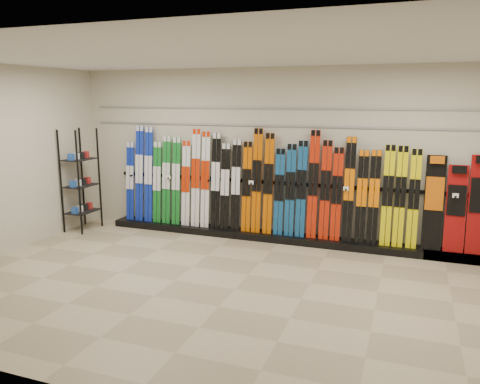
% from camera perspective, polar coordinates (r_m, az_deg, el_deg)
% --- Properties ---
extents(floor, '(8.00, 8.00, 0.00)m').
position_cam_1_polar(floor, '(6.29, -0.63, -11.78)').
color(floor, tan).
rests_on(floor, ground).
extents(back_wall, '(8.00, 0.00, 8.00)m').
position_cam_1_polar(back_wall, '(8.22, 5.54, 4.54)').
color(back_wall, beige).
rests_on(back_wall, floor).
extents(ceiling, '(8.00, 8.00, 0.00)m').
position_cam_1_polar(ceiling, '(5.80, -0.70, 16.59)').
color(ceiling, silver).
rests_on(ceiling, back_wall).
extents(ski_rack_base, '(8.00, 0.40, 0.12)m').
position_cam_1_polar(ski_rack_base, '(8.26, 6.48, -5.68)').
color(ski_rack_base, black).
rests_on(ski_rack_base, floor).
extents(skis, '(5.38, 0.18, 1.84)m').
position_cam_1_polar(skis, '(8.25, 1.94, 0.75)').
color(skis, '#0F26A2').
rests_on(skis, ski_rack_base).
extents(accessory_rack, '(0.40, 0.60, 1.92)m').
position_cam_1_polar(accessory_rack, '(9.30, -18.86, 1.39)').
color(accessory_rack, black).
rests_on(accessory_rack, floor).
extents(slatwall_rail_0, '(7.60, 0.02, 0.03)m').
position_cam_1_polar(slatwall_rail_0, '(8.16, 5.57, 8.01)').
color(slatwall_rail_0, gray).
rests_on(slatwall_rail_0, back_wall).
extents(slatwall_rail_1, '(7.60, 0.02, 0.03)m').
position_cam_1_polar(slatwall_rail_1, '(8.15, 5.62, 10.11)').
color(slatwall_rail_1, gray).
rests_on(slatwall_rail_1, back_wall).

